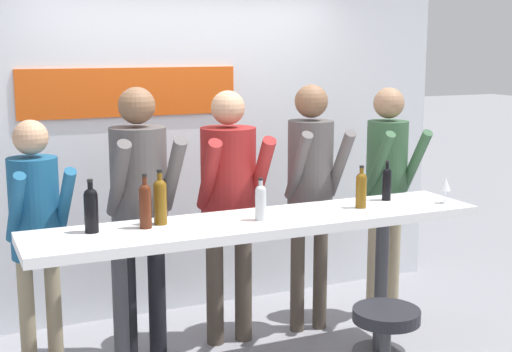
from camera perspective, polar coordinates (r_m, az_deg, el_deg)
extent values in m
cube|color=silver|center=(5.64, -5.58, 2.15)|extent=(4.47, 0.10, 2.57)
cube|color=#DB5114|center=(5.40, -10.00, 6.62)|extent=(1.64, 0.02, 0.36)
cube|color=white|center=(4.38, 0.46, -3.79)|extent=(2.87, 0.57, 0.06)
cylinder|color=#333338|center=(4.26, -10.73, -11.46)|extent=(0.09, 0.09, 0.99)
cylinder|color=#333338|center=(4.94, 9.98, -8.31)|extent=(0.09, 0.09, 0.99)
cylinder|color=#333338|center=(5.13, 9.79, -13.66)|extent=(0.36, 0.36, 0.02)
cylinder|color=black|center=(4.08, 10.39, -10.90)|extent=(0.38, 0.38, 0.07)
cylinder|color=gray|center=(4.78, -17.82, -10.87)|extent=(0.10, 0.10, 0.79)
cylinder|color=gray|center=(4.82, -15.85, -10.59)|extent=(0.10, 0.10, 0.79)
cylinder|color=#19517A|center=(4.60, -17.30, -2.45)|extent=(0.34, 0.34, 0.63)
sphere|color=tan|center=(4.52, -17.60, 2.96)|extent=(0.21, 0.21, 0.21)
cylinder|color=#19517A|center=(4.41, -18.68, -2.46)|extent=(0.12, 0.37, 0.48)
cylinder|color=#19517A|center=(4.48, -15.05, -2.07)|extent=(0.12, 0.37, 0.48)
cylinder|color=black|center=(4.87, -10.24, -9.59)|extent=(0.12, 0.12, 0.88)
cylinder|color=black|center=(4.92, -7.92, -9.31)|extent=(0.12, 0.12, 0.88)
cylinder|color=#514C4C|center=(4.68, -9.35, -0.35)|extent=(0.37, 0.37, 0.70)
sphere|color=brown|center=(4.62, -9.53, 5.58)|extent=(0.24, 0.24, 0.24)
cylinder|color=#514C4C|center=(4.47, -10.93, -0.27)|extent=(0.10, 0.41, 0.54)
cylinder|color=#514C4C|center=(4.57, -6.67, 0.08)|extent=(0.10, 0.41, 0.54)
cylinder|color=#473D33|center=(5.07, -3.31, -8.72)|extent=(0.12, 0.12, 0.86)
cylinder|color=#473D33|center=(5.13, -1.02, -8.49)|extent=(0.12, 0.12, 0.86)
cylinder|color=maroon|center=(4.90, -2.22, -0.06)|extent=(0.42, 0.42, 0.68)
sphere|color=tan|center=(4.84, -2.26, 5.48)|extent=(0.23, 0.23, 0.23)
cylinder|color=maroon|center=(4.69, -3.78, 0.05)|extent=(0.13, 0.41, 0.53)
cylinder|color=maroon|center=(4.79, 0.42, 0.30)|extent=(0.13, 0.41, 0.53)
cylinder|color=#473D33|center=(5.29, 3.33, -7.82)|extent=(0.10, 0.10, 0.87)
cylinder|color=#473D33|center=(5.35, 5.16, -7.63)|extent=(0.10, 0.10, 0.87)
cylinder|color=#514C4C|center=(5.13, 4.37, 0.61)|extent=(0.36, 0.36, 0.69)
sphere|color=brown|center=(5.07, 4.45, 5.99)|extent=(0.24, 0.24, 0.24)
cylinder|color=#514C4C|center=(4.91, 3.41, 0.77)|extent=(0.13, 0.41, 0.53)
cylinder|color=#514C4C|center=(5.03, 6.73, 0.94)|extent=(0.13, 0.41, 0.53)
cylinder|color=gray|center=(5.62, 9.38, -6.93)|extent=(0.10, 0.10, 0.86)
cylinder|color=gray|center=(5.70, 10.93, -6.75)|extent=(0.10, 0.10, 0.86)
cylinder|color=#335638|center=(5.48, 10.42, 0.83)|extent=(0.35, 0.35, 0.68)
sphere|color=#9E7556|center=(5.42, 10.58, 5.76)|extent=(0.23, 0.23, 0.23)
cylinder|color=#335638|center=(5.26, 9.83, 0.99)|extent=(0.12, 0.40, 0.51)
cylinder|color=#335638|center=(5.40, 12.62, 1.13)|extent=(0.12, 0.40, 0.51)
cylinder|color=brown|center=(4.24, -7.67, -2.33)|extent=(0.08, 0.08, 0.23)
sphere|color=brown|center=(4.22, -7.70, -0.80)|extent=(0.08, 0.08, 0.08)
cylinder|color=brown|center=(4.21, -7.72, -0.26)|extent=(0.03, 0.03, 0.08)
cylinder|color=black|center=(4.20, -7.73, 0.40)|extent=(0.03, 0.03, 0.02)
cylinder|color=black|center=(4.13, -13.04, -2.97)|extent=(0.08, 0.08, 0.22)
sphere|color=black|center=(4.11, -13.10, -1.51)|extent=(0.08, 0.08, 0.08)
cylinder|color=black|center=(4.10, -13.12, -0.99)|extent=(0.03, 0.03, 0.08)
cylinder|color=black|center=(4.09, -13.15, -0.36)|extent=(0.03, 0.03, 0.02)
cylinder|color=#4C1E0F|center=(4.17, -8.84, -2.64)|extent=(0.07, 0.07, 0.22)
sphere|color=#4C1E0F|center=(4.15, -8.89, -1.13)|extent=(0.07, 0.07, 0.07)
cylinder|color=#4C1E0F|center=(4.14, -8.90, -0.59)|extent=(0.03, 0.03, 0.08)
cylinder|color=black|center=(4.13, -8.92, 0.06)|extent=(0.03, 0.03, 0.02)
cylinder|color=#B7BCC1|center=(4.31, 0.37, -2.37)|extent=(0.07, 0.07, 0.18)
sphere|color=#B7BCC1|center=(4.29, 0.37, -1.18)|extent=(0.07, 0.07, 0.07)
cylinder|color=#B7BCC1|center=(4.28, 0.38, -0.76)|extent=(0.03, 0.03, 0.06)
cylinder|color=black|center=(4.28, 0.38, -0.25)|extent=(0.03, 0.03, 0.01)
cylinder|color=black|center=(4.94, 10.41, -0.82)|extent=(0.06, 0.06, 0.19)
sphere|color=black|center=(4.92, 10.45, 0.28)|extent=(0.06, 0.06, 0.06)
cylinder|color=black|center=(4.92, 10.46, 0.67)|extent=(0.02, 0.02, 0.07)
cylinder|color=black|center=(4.91, 10.48, 1.14)|extent=(0.03, 0.03, 0.01)
cylinder|color=brown|center=(4.69, 8.39, -1.35)|extent=(0.07, 0.07, 0.20)
sphere|color=brown|center=(4.67, 8.42, -0.18)|extent=(0.07, 0.07, 0.07)
cylinder|color=brown|center=(4.66, 8.43, 0.24)|extent=(0.03, 0.03, 0.07)
cylinder|color=black|center=(4.65, 8.45, 0.74)|extent=(0.03, 0.03, 0.01)
cylinder|color=silver|center=(4.95, 14.86, -2.08)|extent=(0.06, 0.06, 0.01)
cylinder|color=silver|center=(4.94, 14.89, -1.59)|extent=(0.01, 0.01, 0.08)
cone|color=silver|center=(4.93, 14.93, -0.62)|extent=(0.07, 0.07, 0.09)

